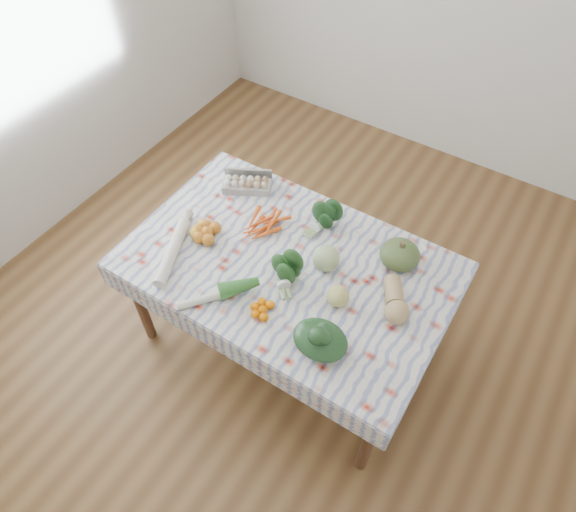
% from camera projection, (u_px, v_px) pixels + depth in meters
% --- Properties ---
extents(ground, '(4.50, 4.50, 0.00)m').
position_uv_depth(ground, '(288.00, 338.00, 3.23)').
color(ground, brown).
rests_on(ground, ground).
extents(dining_table, '(1.60, 1.00, 0.75)m').
position_uv_depth(dining_table, '(288.00, 273.00, 2.70)').
color(dining_table, brown).
rests_on(dining_table, ground).
extents(tablecloth, '(1.66, 1.06, 0.01)m').
position_uv_depth(tablecloth, '(288.00, 264.00, 2.64)').
color(tablecloth, silver).
rests_on(tablecloth, dining_table).
extents(egg_carton, '(0.30, 0.23, 0.07)m').
position_uv_depth(egg_carton, '(247.00, 185.00, 2.95)').
color(egg_carton, '#ABABA6').
rests_on(egg_carton, tablecloth).
extents(carrot_bunch, '(0.26, 0.25, 0.04)m').
position_uv_depth(carrot_bunch, '(263.00, 225.00, 2.78)').
color(carrot_bunch, '#F55915').
rests_on(carrot_bunch, tablecloth).
extents(kale_bunch, '(0.18, 0.17, 0.14)m').
position_uv_depth(kale_bunch, '(321.00, 218.00, 2.74)').
color(kale_bunch, '#183D19').
rests_on(kale_bunch, tablecloth).
extents(kabocha_squash, '(0.24, 0.24, 0.13)m').
position_uv_depth(kabocha_squash, '(400.00, 255.00, 2.59)').
color(kabocha_squash, '#44592B').
rests_on(kabocha_squash, tablecloth).
extents(cabbage, '(0.17, 0.17, 0.14)m').
position_uv_depth(cabbage, '(326.00, 258.00, 2.57)').
color(cabbage, '#A2B77A').
rests_on(cabbage, tablecloth).
extents(butternut_squash, '(0.23, 0.27, 0.11)m').
position_uv_depth(butternut_squash, '(396.00, 300.00, 2.42)').
color(butternut_squash, tan).
rests_on(butternut_squash, tablecloth).
extents(orange_cluster, '(0.25, 0.25, 0.07)m').
position_uv_depth(orange_cluster, '(207.00, 232.00, 2.73)').
color(orange_cluster, orange).
rests_on(orange_cluster, tablecloth).
extents(broccoli, '(0.24, 0.24, 0.12)m').
position_uv_depth(broccoli, '(282.00, 274.00, 2.52)').
color(broccoli, '#204B1D').
rests_on(broccoli, tablecloth).
extents(mandarin_cluster, '(0.17, 0.17, 0.05)m').
position_uv_depth(mandarin_cluster, '(263.00, 309.00, 2.43)').
color(mandarin_cluster, orange).
rests_on(mandarin_cluster, tablecloth).
extents(grapefruit, '(0.14, 0.14, 0.11)m').
position_uv_depth(grapefruit, '(338.00, 296.00, 2.44)').
color(grapefruit, '#CDC769').
rests_on(grapefruit, tablecloth).
extents(spinach_bag, '(0.27, 0.22, 0.11)m').
position_uv_depth(spinach_bag, '(320.00, 340.00, 2.29)').
color(spinach_bag, '#163218').
rests_on(spinach_bag, tablecloth).
extents(daikon, '(0.23, 0.44, 0.06)m').
position_uv_depth(daikon, '(172.00, 251.00, 2.65)').
color(daikon, white).
rests_on(daikon, tablecloth).
extents(leek, '(0.28, 0.34, 0.04)m').
position_uv_depth(leek, '(218.00, 295.00, 2.48)').
color(leek, silver).
rests_on(leek, tablecloth).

